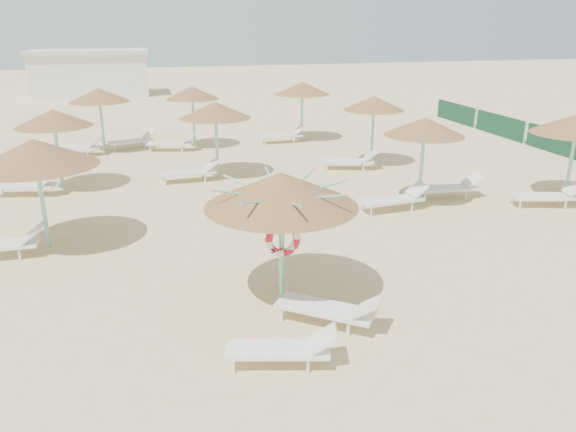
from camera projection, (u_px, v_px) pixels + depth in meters
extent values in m
plane|color=#DBBF85|center=(303.00, 306.00, 11.09)|extent=(120.00, 120.00, 0.00)
cylinder|color=#77CEB9|center=(282.00, 249.00, 10.98)|extent=(0.11, 0.11, 2.21)
cone|color=brown|center=(281.00, 190.00, 10.58)|extent=(2.95, 2.95, 0.66)
cylinder|color=#77CEB9|center=(281.00, 202.00, 10.66)|extent=(0.20, 0.20, 0.12)
cylinder|color=#77CEB9|center=(316.00, 189.00, 10.76)|extent=(1.33, 0.04, 0.34)
cylinder|color=#77CEB9|center=(299.00, 184.00, 11.15)|extent=(0.97, 0.97, 0.34)
cylinder|color=#77CEB9|center=(273.00, 183.00, 11.21)|extent=(0.04, 1.33, 0.34)
cylinder|color=#77CEB9|center=(251.00, 187.00, 10.92)|extent=(0.97, 0.97, 0.34)
cylinder|color=#77CEB9|center=(246.00, 195.00, 10.43)|extent=(1.33, 0.04, 0.34)
cylinder|color=#77CEB9|center=(262.00, 202.00, 10.04)|extent=(0.97, 0.97, 0.34)
cylinder|color=#77CEB9|center=(291.00, 203.00, 9.97)|extent=(0.04, 1.33, 0.34)
cylinder|color=#77CEB9|center=(313.00, 198.00, 10.27)|extent=(0.97, 0.97, 0.34)
torus|color=red|center=(283.00, 239.00, 10.81)|extent=(0.71, 0.15, 0.71)
cylinder|color=white|center=(233.00, 366.00, 8.94)|extent=(0.05, 0.05, 0.25)
cylinder|color=white|center=(236.00, 351.00, 9.36)|extent=(0.05, 0.05, 0.25)
cylinder|color=white|center=(308.00, 366.00, 8.95)|extent=(0.05, 0.05, 0.25)
cylinder|color=white|center=(307.00, 351.00, 9.36)|extent=(0.05, 0.05, 0.25)
cube|color=white|center=(278.00, 350.00, 9.10)|extent=(1.76, 0.95, 0.07)
cube|color=white|center=(324.00, 338.00, 9.03)|extent=(0.55, 0.62, 0.32)
cylinder|color=white|center=(282.00, 315.00, 10.48)|extent=(0.06, 0.06, 0.27)
cylinder|color=white|center=(292.00, 303.00, 10.90)|extent=(0.06, 0.06, 0.27)
cylinder|color=white|center=(348.00, 329.00, 9.99)|extent=(0.06, 0.06, 0.27)
cylinder|color=white|center=(356.00, 317.00, 10.40)|extent=(0.06, 0.06, 0.27)
cube|color=white|center=(325.00, 309.00, 10.34)|extent=(1.81, 1.61, 0.08)
cube|color=white|center=(369.00, 306.00, 9.95)|extent=(0.73, 0.74, 0.35)
cylinder|color=#77CEB9|center=(43.00, 203.00, 13.54)|extent=(0.11, 0.11, 2.30)
cone|color=brown|center=(35.00, 153.00, 13.13)|extent=(2.88, 2.88, 0.65)
cylinder|color=#77CEB9|center=(36.00, 163.00, 13.21)|extent=(0.20, 0.20, 0.12)
cylinder|color=white|center=(19.00, 254.00, 13.15)|extent=(0.06, 0.06, 0.28)
cylinder|color=white|center=(23.00, 246.00, 13.60)|extent=(0.06, 0.06, 0.28)
cube|color=white|center=(32.00, 233.00, 13.30)|extent=(0.49, 0.61, 0.36)
cylinder|color=#77CEB9|center=(58.00, 156.00, 18.24)|extent=(0.11, 0.11, 2.30)
cone|color=brown|center=(53.00, 118.00, 17.84)|extent=(2.41, 2.41, 0.54)
cylinder|color=#77CEB9|center=(54.00, 125.00, 17.91)|extent=(0.20, 0.20, 0.12)
cylinder|color=white|center=(2.00, 190.00, 18.14)|extent=(0.06, 0.06, 0.28)
cylinder|color=white|center=(39.00, 193.00, 17.74)|extent=(0.06, 0.06, 0.28)
cylinder|color=white|center=(45.00, 189.00, 18.21)|extent=(0.06, 0.06, 0.28)
cube|color=white|center=(24.00, 186.00, 17.89)|extent=(1.99, 0.99, 0.08)
cube|color=white|center=(50.00, 178.00, 17.85)|extent=(0.60, 0.69, 0.36)
cylinder|color=#77CEB9|center=(102.00, 125.00, 23.63)|extent=(0.11, 0.11, 2.30)
cone|color=brown|center=(99.00, 95.00, 23.22)|extent=(2.49, 2.49, 0.56)
cylinder|color=#77CEB9|center=(99.00, 101.00, 23.30)|extent=(0.20, 0.20, 0.12)
cylinder|color=white|center=(55.00, 153.00, 23.14)|extent=(0.06, 0.06, 0.28)
cylinder|color=white|center=(61.00, 150.00, 23.61)|extent=(0.06, 0.06, 0.28)
cylinder|color=white|center=(87.00, 153.00, 23.07)|extent=(0.06, 0.06, 0.28)
cylinder|color=white|center=(92.00, 150.00, 23.54)|extent=(0.06, 0.06, 0.28)
cube|color=white|center=(76.00, 147.00, 23.27)|extent=(2.00, 1.18, 0.08)
cube|color=white|center=(96.00, 142.00, 23.15)|extent=(0.65, 0.72, 0.36)
cylinder|color=white|center=(115.00, 149.00, 23.90)|extent=(0.06, 0.06, 0.28)
cylinder|color=white|center=(111.00, 146.00, 24.29)|extent=(0.06, 0.06, 0.28)
cylinder|color=white|center=(145.00, 145.00, 24.59)|extent=(0.06, 0.06, 0.28)
cylinder|color=white|center=(142.00, 143.00, 24.98)|extent=(0.06, 0.06, 0.28)
cube|color=white|center=(131.00, 141.00, 24.44)|extent=(2.00, 1.18, 0.08)
cube|color=white|center=(149.00, 134.00, 24.80)|extent=(0.65, 0.72, 0.36)
cylinder|color=#77CEB9|center=(217.00, 145.00, 19.80)|extent=(0.11, 0.11, 2.30)
cone|color=brown|center=(215.00, 110.00, 19.39)|extent=(2.47, 2.47, 0.56)
cylinder|color=#77CEB9|center=(216.00, 117.00, 19.47)|extent=(0.20, 0.20, 0.12)
cylinder|color=white|center=(165.00, 181.00, 19.06)|extent=(0.06, 0.06, 0.28)
cylinder|color=white|center=(164.00, 178.00, 19.51)|extent=(0.06, 0.06, 0.28)
cylinder|color=white|center=(205.00, 178.00, 19.43)|extent=(0.06, 0.06, 0.28)
cylinder|color=white|center=(203.00, 175.00, 19.88)|extent=(0.06, 0.06, 0.28)
cube|color=white|center=(188.00, 173.00, 19.45)|extent=(1.92, 0.68, 0.08)
cube|color=white|center=(212.00, 164.00, 19.60)|extent=(0.50, 0.62, 0.36)
cylinder|color=#77CEB9|center=(194.00, 121.00, 24.38)|extent=(0.11, 0.11, 2.30)
cone|color=brown|center=(192.00, 93.00, 23.97)|extent=(2.31, 2.31, 0.52)
cylinder|color=#77CEB9|center=(192.00, 98.00, 24.05)|extent=(0.20, 0.20, 0.12)
cylinder|color=white|center=(150.00, 149.00, 23.83)|extent=(0.06, 0.06, 0.28)
cylinder|color=white|center=(153.00, 146.00, 24.30)|extent=(0.06, 0.06, 0.28)
cylinder|color=white|center=(182.00, 149.00, 23.86)|extent=(0.06, 0.06, 0.28)
cylinder|color=white|center=(184.00, 146.00, 24.33)|extent=(0.06, 0.06, 0.28)
cube|color=white|center=(170.00, 143.00, 24.02)|extent=(1.99, 1.05, 0.08)
cube|color=white|center=(189.00, 138.00, 23.96)|extent=(0.61, 0.70, 0.36)
cylinder|color=#77CEB9|center=(421.00, 167.00, 16.84)|extent=(0.11, 0.11, 2.30)
cone|color=brown|center=(425.00, 126.00, 16.43)|extent=(2.36, 2.36, 0.53)
cylinder|color=#77CEB9|center=(424.00, 134.00, 16.51)|extent=(0.20, 0.20, 0.12)
cylinder|color=white|center=(371.00, 212.00, 16.06)|extent=(0.06, 0.06, 0.28)
cylinder|color=white|center=(363.00, 207.00, 16.50)|extent=(0.06, 0.06, 0.28)
cylinder|color=white|center=(412.00, 206.00, 16.51)|extent=(0.06, 0.06, 0.28)
cylinder|color=white|center=(403.00, 202.00, 16.95)|extent=(0.06, 0.06, 0.28)
cube|color=white|center=(392.00, 200.00, 16.49)|extent=(1.95, 0.80, 0.08)
cube|color=white|center=(417.00, 190.00, 16.69)|extent=(0.54, 0.64, 0.36)
cylinder|color=white|center=(425.00, 197.00, 17.36)|extent=(0.06, 0.06, 0.28)
cylinder|color=white|center=(419.00, 193.00, 17.83)|extent=(0.06, 0.06, 0.28)
cylinder|color=white|center=(466.00, 195.00, 17.57)|extent=(0.06, 0.06, 0.28)
cylinder|color=white|center=(459.00, 191.00, 18.03)|extent=(0.06, 0.06, 0.28)
cube|color=white|center=(447.00, 188.00, 17.66)|extent=(1.95, 0.80, 0.08)
cube|color=white|center=(473.00, 180.00, 17.71)|extent=(0.54, 0.64, 0.36)
cylinder|color=#77CEB9|center=(372.00, 135.00, 21.42)|extent=(0.11, 0.11, 2.30)
cone|color=brown|center=(374.00, 103.00, 21.02)|extent=(2.29, 2.29, 0.52)
cylinder|color=#77CEB9|center=(374.00, 109.00, 21.09)|extent=(0.20, 0.20, 0.12)
cylinder|color=white|center=(327.00, 167.00, 20.91)|extent=(0.06, 0.06, 0.28)
cylinder|color=white|center=(326.00, 164.00, 21.38)|extent=(0.06, 0.06, 0.28)
cylinder|color=white|center=(363.00, 167.00, 20.88)|extent=(0.06, 0.06, 0.28)
cylinder|color=white|center=(362.00, 164.00, 21.35)|extent=(0.06, 0.06, 0.28)
cube|color=white|center=(348.00, 161.00, 21.07)|extent=(2.00, 1.12, 0.08)
cube|color=white|center=(371.00, 155.00, 20.97)|extent=(0.63, 0.71, 0.36)
cylinder|color=#77CEB9|center=(302.00, 115.00, 25.95)|extent=(0.11, 0.11, 2.30)
cone|color=brown|center=(302.00, 88.00, 25.54)|extent=(2.51, 2.51, 0.57)
cylinder|color=#77CEB9|center=(302.00, 93.00, 25.62)|extent=(0.20, 0.20, 0.12)
cylinder|color=white|center=(266.00, 142.00, 25.22)|extent=(0.06, 0.06, 0.28)
cylinder|color=white|center=(263.00, 140.00, 25.67)|extent=(0.06, 0.06, 0.28)
cylinder|color=white|center=(294.00, 140.00, 25.57)|extent=(0.06, 0.06, 0.28)
cylinder|color=white|center=(291.00, 138.00, 26.02)|extent=(0.06, 0.06, 0.28)
cube|color=white|center=(281.00, 136.00, 25.59)|extent=(1.91, 0.66, 0.08)
cube|color=white|center=(299.00, 130.00, 25.73)|extent=(0.50, 0.61, 0.36)
cylinder|color=#77CEB9|center=(570.00, 164.00, 17.22)|extent=(0.11, 0.11, 2.30)
cylinder|color=#77CEB9|center=(576.00, 132.00, 16.89)|extent=(0.20, 0.20, 0.12)
cylinder|color=white|center=(520.00, 204.00, 16.70)|extent=(0.06, 0.06, 0.28)
cylinder|color=white|center=(514.00, 199.00, 17.17)|extent=(0.06, 0.06, 0.28)
cylinder|color=white|center=(566.00, 205.00, 16.68)|extent=(0.06, 0.06, 0.28)
cylinder|color=white|center=(558.00, 199.00, 17.15)|extent=(0.06, 0.06, 0.28)
cube|color=white|center=(545.00, 196.00, 16.87)|extent=(2.00, 1.11, 0.08)
cube|color=white|center=(574.00, 189.00, 16.77)|extent=(0.63, 0.71, 0.36)
cylinder|color=white|center=(565.00, 192.00, 17.92)|extent=(0.06, 0.06, 0.28)
cube|color=silver|center=(91.00, 75.00, 41.05)|extent=(8.00, 4.00, 3.00)
cube|color=beige|center=(88.00, 52.00, 40.52)|extent=(8.40, 4.40, 0.25)
cube|color=#1A4F36|center=(557.00, 142.00, 23.42)|extent=(0.08, 3.80, 1.00)
cube|color=#1A4F36|center=(500.00, 125.00, 27.07)|extent=(0.08, 3.80, 1.00)
cylinder|color=#77CEB9|center=(525.00, 132.00, 25.32)|extent=(0.08, 0.08, 1.10)
cube|color=#1A4F36|center=(456.00, 113.00, 30.72)|extent=(0.08, 3.80, 1.00)
cylinder|color=#77CEB9|center=(475.00, 117.00, 28.97)|extent=(0.08, 0.08, 1.10)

